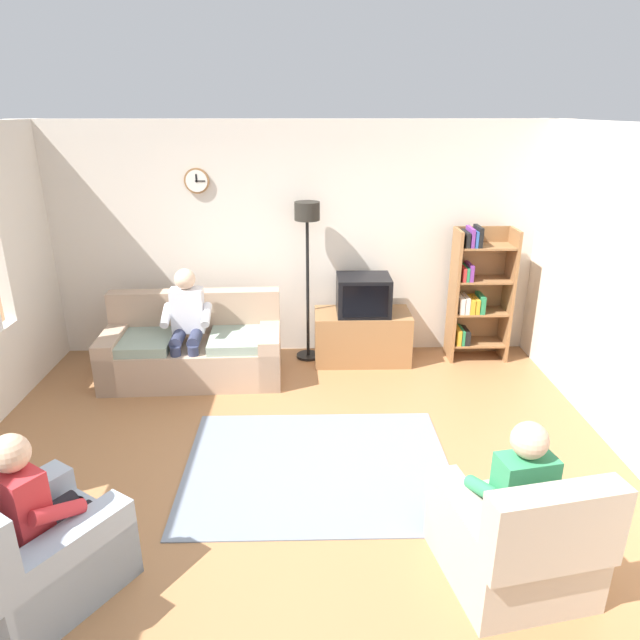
# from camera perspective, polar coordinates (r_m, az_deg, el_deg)

# --- Properties ---
(ground_plane) EXTENTS (12.00, 12.00, 0.00)m
(ground_plane) POSITION_cam_1_polar(r_m,az_deg,el_deg) (4.78, -2.80, -15.40)
(ground_plane) COLOR #9E6B42
(back_wall_assembly) EXTENTS (6.20, 0.17, 2.70)m
(back_wall_assembly) POSITION_cam_1_polar(r_m,az_deg,el_deg) (6.69, -2.53, 7.99)
(back_wall_assembly) COLOR silver
(back_wall_assembly) RESTS_ON ground_plane
(couch) EXTENTS (1.93, 0.95, 0.90)m
(couch) POSITION_cam_1_polar(r_m,az_deg,el_deg) (6.38, -12.62, -2.96)
(couch) COLOR tan
(couch) RESTS_ON ground_plane
(tv_stand) EXTENTS (1.10, 0.56, 0.60)m
(tv_stand) POSITION_cam_1_polar(r_m,az_deg,el_deg) (6.64, 4.25, -1.66)
(tv_stand) COLOR olive
(tv_stand) RESTS_ON ground_plane
(tv) EXTENTS (0.60, 0.49, 0.44)m
(tv) POSITION_cam_1_polar(r_m,az_deg,el_deg) (6.44, 4.39, 2.53)
(tv) COLOR black
(tv) RESTS_ON tv_stand
(bookshelf) EXTENTS (0.68, 0.36, 1.59)m
(bookshelf) POSITION_cam_1_polar(r_m,az_deg,el_deg) (6.80, 15.46, 2.65)
(bookshelf) COLOR olive
(bookshelf) RESTS_ON ground_plane
(floor_lamp) EXTENTS (0.28, 0.28, 1.85)m
(floor_lamp) POSITION_cam_1_polar(r_m,az_deg,el_deg) (6.36, -1.29, 8.27)
(floor_lamp) COLOR black
(floor_lamp) RESTS_ON ground_plane
(armchair_near_window) EXTENTS (1.16, 1.18, 0.90)m
(armchair_near_window) POSITION_cam_1_polar(r_m,az_deg,el_deg) (4.06, -27.00, -20.42)
(armchair_near_window) COLOR #9EADBC
(armchair_near_window) RESTS_ON ground_plane
(armchair_near_bookshelf) EXTENTS (0.95, 1.01, 0.90)m
(armchair_near_bookshelf) POSITION_cam_1_polar(r_m,az_deg,el_deg) (3.96, 19.05, -20.25)
(armchair_near_bookshelf) COLOR #BCAD99
(armchair_near_bookshelf) RESTS_ON ground_plane
(area_rug) EXTENTS (2.20, 1.70, 0.01)m
(area_rug) POSITION_cam_1_polar(r_m,az_deg,el_deg) (4.86, -0.25, -14.59)
(area_rug) COLOR slate
(area_rug) RESTS_ON ground_plane
(person_on_couch) EXTENTS (0.52, 0.55, 1.24)m
(person_on_couch) POSITION_cam_1_polar(r_m,az_deg,el_deg) (6.14, -13.28, -0.07)
(person_on_couch) COLOR silver
(person_on_couch) RESTS_ON ground_plane
(person_in_left_armchair) EXTENTS (0.61, 0.64, 1.12)m
(person_in_left_armchair) POSITION_cam_1_polar(r_m,az_deg,el_deg) (3.90, -26.63, -16.29)
(person_in_left_armchair) COLOR red
(person_in_left_armchair) RESTS_ON ground_plane
(person_in_right_armchair) EXTENTS (0.56, 0.58, 1.12)m
(person_in_right_armchair) POSITION_cam_1_polar(r_m,az_deg,el_deg) (3.83, 18.92, -15.85)
(person_in_right_armchair) COLOR #338C59
(person_in_right_armchair) RESTS_ON ground_plane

